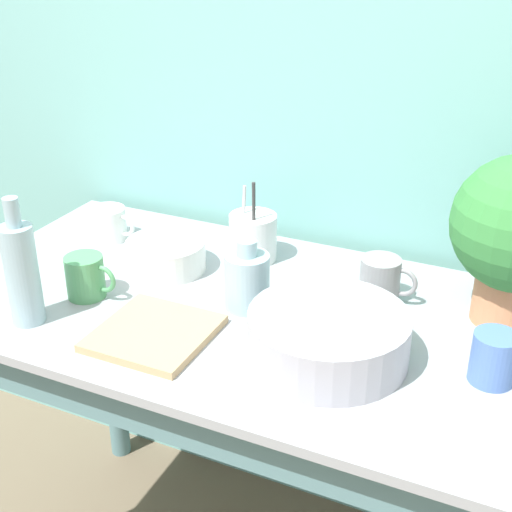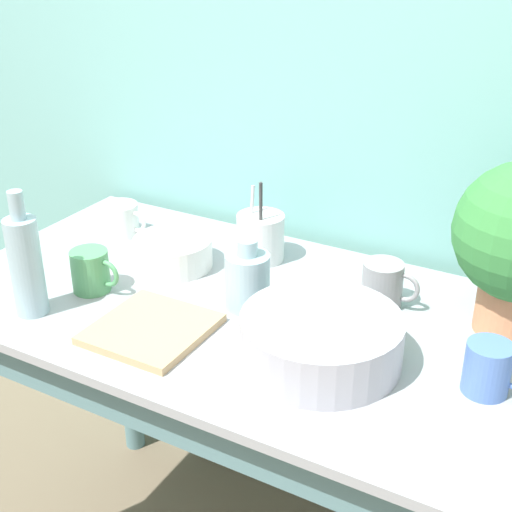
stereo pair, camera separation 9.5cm
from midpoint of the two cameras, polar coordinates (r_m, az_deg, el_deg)
name	(u,v)px [view 2 (the right image)]	position (r m, az deg, el deg)	size (l,w,h in m)	color
wall_back	(343,91)	(1.66, 8.65, 12.87)	(6.00, 0.05, 2.40)	#70ADA8
counter_table	(250,382)	(1.52, 1.32, -10.06)	(1.33, 0.69, 0.84)	slate
bowl_wash_large	(321,339)	(1.28, 7.35, -6.68)	(0.29, 0.29, 0.09)	#A8A8B2
bottle_tall	(26,264)	(1.45, -16.17, -0.64)	(0.06, 0.06, 0.26)	#93B2BC
bottle_short	(247,279)	(1.43, 1.21, -1.90)	(0.09, 0.09, 0.15)	#93B2BC
mug_white	(121,220)	(1.78, -9.23, 2.87)	(0.12, 0.09, 0.08)	white
mug_blue	(489,369)	(1.27, 20.21, -8.50)	(0.11, 0.08, 0.09)	#4C70B7
mug_green	(91,271)	(1.53, -11.32, -1.21)	(0.12, 0.08, 0.09)	#4C935B
mug_grey	(383,284)	(1.47, 11.99, -2.27)	(0.12, 0.08, 0.09)	gray
bowl_small_enamel_white	(173,252)	(1.61, -5.00, 0.26)	(0.18, 0.18, 0.07)	silver
utensil_cup	(260,237)	(1.63, 2.02, 1.51)	(0.11, 0.11, 0.20)	silver
tray_board	(151,329)	(1.38, -6.43, -5.86)	(0.21, 0.21, 0.02)	tan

